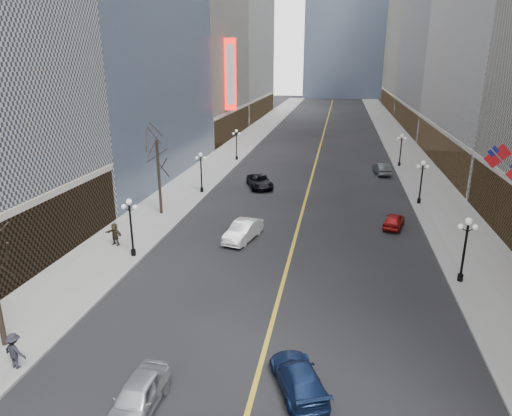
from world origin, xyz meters
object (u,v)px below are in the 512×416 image
at_px(streetlamp_east_1, 465,243).
at_px(car_nb_near, 137,397).
at_px(streetlamp_east_2, 422,177).
at_px(streetlamp_west_1, 131,221).
at_px(streetlamp_west_2, 201,168).
at_px(car_sb_far, 382,169).
at_px(streetlamp_west_3, 236,141).
at_px(car_sb_near, 299,378).
at_px(streetlamp_east_3, 401,146).
at_px(car_nb_mid, 243,231).
at_px(car_sb_mid, 394,220).
at_px(car_nb_far, 260,181).

height_order(streetlamp_east_1, car_nb_near, streetlamp_east_1).
bearing_deg(streetlamp_east_2, streetlamp_west_1, -142.67).
relative_size(streetlamp_west_2, car_sb_far, 0.98).
bearing_deg(streetlamp_west_1, streetlamp_east_1, 0.00).
bearing_deg(streetlamp_west_2, streetlamp_west_3, 90.00).
xyz_separation_m(streetlamp_east_1, car_sb_near, (-9.80, -12.53, -2.24)).
height_order(streetlamp_east_1, streetlamp_east_3, same).
height_order(streetlamp_west_3, car_nb_mid, streetlamp_west_3).
height_order(streetlamp_east_1, streetlamp_west_3, same).
relative_size(streetlamp_west_2, car_sb_mid, 1.17).
height_order(streetlamp_east_1, car_sb_near, streetlamp_east_1).
bearing_deg(streetlamp_east_2, car_nb_near, -116.41).
bearing_deg(car_sb_far, streetlamp_west_3, -21.78).
bearing_deg(streetlamp_west_2, car_nb_near, -77.78).
bearing_deg(streetlamp_west_1, car_sb_mid, 27.13).
bearing_deg(car_nb_near, streetlamp_east_2, 64.40).
bearing_deg(car_sb_near, streetlamp_west_2, -88.46).
height_order(streetlamp_east_3, streetlamp_west_3, same).
bearing_deg(streetlamp_east_2, car_nb_mid, -140.98).
relative_size(streetlamp_east_1, car_sb_far, 0.98).
height_order(car_sb_mid, car_sb_far, car_sb_far).
relative_size(streetlamp_east_1, streetlamp_east_2, 1.00).
height_order(car_nb_far, car_sb_near, car_nb_far).
bearing_deg(streetlamp_west_3, car_sb_mid, -51.63).
bearing_deg(car_nb_mid, car_nb_far, 108.04).
height_order(streetlamp_east_1, car_nb_far, streetlamp_east_1).
relative_size(streetlamp_east_3, car_sb_mid, 1.17).
xyz_separation_m(streetlamp_east_3, streetlamp_west_3, (-23.60, 0.00, 0.00)).
height_order(streetlamp_west_2, car_nb_far, streetlamp_west_2).
xyz_separation_m(streetlamp_east_2, streetlamp_west_1, (-23.60, -18.00, 0.00)).
xyz_separation_m(car_nb_mid, car_sb_near, (6.27, -17.52, -0.14)).
relative_size(streetlamp_west_3, car_nb_mid, 0.92).
bearing_deg(car_sb_near, car_nb_near, -1.68).
xyz_separation_m(streetlamp_east_2, car_sb_near, (-9.80, -30.53, -2.24)).
relative_size(streetlamp_east_2, streetlamp_east_3, 1.00).
bearing_deg(car_nb_near, streetlamp_east_1, 43.38).
relative_size(streetlamp_west_2, car_nb_far, 0.84).
bearing_deg(car_sb_far, streetlamp_east_2, 93.85).
bearing_deg(car_nb_far, streetlamp_west_2, -171.12).
distance_m(streetlamp_west_1, car_sb_far, 37.40).
xyz_separation_m(streetlamp_east_2, car_nb_far, (-17.53, 3.51, -2.16)).
bearing_deg(car_nb_near, car_nb_far, 92.53).
height_order(streetlamp_west_1, car_nb_near, streetlamp_west_1).
bearing_deg(streetlamp_east_1, streetlamp_west_3, 123.25).
distance_m(streetlamp_east_3, streetlamp_west_2, 29.68).
distance_m(streetlamp_east_2, streetlamp_west_1, 29.68).
height_order(streetlamp_east_3, streetlamp_west_1, same).
height_order(streetlamp_east_2, streetlamp_west_2, same).
relative_size(car_nb_near, car_sb_near, 0.95).
relative_size(streetlamp_east_3, car_sb_far, 0.98).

